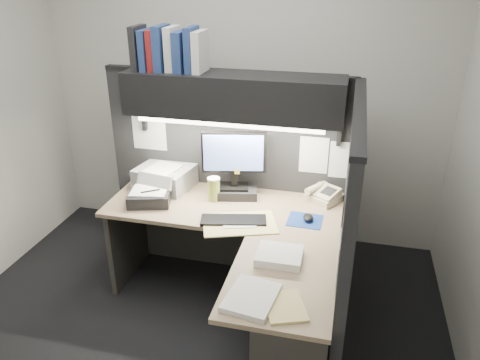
# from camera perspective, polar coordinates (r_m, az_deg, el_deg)

# --- Properties ---
(floor) EXTENTS (3.50, 3.50, 0.00)m
(floor) POSITION_cam_1_polar(r_m,az_deg,el_deg) (3.43, -6.13, -18.07)
(floor) COLOR black
(floor) RESTS_ON ground
(wall_back) EXTENTS (3.50, 0.04, 2.70)m
(wall_back) POSITION_cam_1_polar(r_m,az_deg,el_deg) (4.08, 0.11, 10.87)
(wall_back) COLOR beige
(wall_back) RESTS_ON floor
(partition_back) EXTENTS (1.90, 0.06, 1.60)m
(partition_back) POSITION_cam_1_polar(r_m,az_deg,el_deg) (3.73, -1.51, 0.55)
(partition_back) COLOR black
(partition_back) RESTS_ON floor
(partition_right) EXTENTS (0.06, 1.50, 1.60)m
(partition_right) POSITION_cam_1_polar(r_m,az_deg,el_deg) (2.95, 12.75, -7.02)
(partition_right) COLOR black
(partition_right) RESTS_ON floor
(desk) EXTENTS (1.70, 1.53, 0.73)m
(desk) POSITION_cam_1_polar(r_m,az_deg,el_deg) (3.05, 1.26, -13.36)
(desk) COLOR #947B5E
(desk) RESTS_ON floor
(overhead_shelf) EXTENTS (1.55, 0.34, 0.30)m
(overhead_shelf) POSITION_cam_1_polar(r_m,az_deg,el_deg) (3.31, -0.86, 10.29)
(overhead_shelf) COLOR black
(overhead_shelf) RESTS_ON partition_back
(task_light_tube) EXTENTS (1.32, 0.04, 0.04)m
(task_light_tube) POSITION_cam_1_polar(r_m,az_deg,el_deg) (3.22, -1.47, 6.76)
(task_light_tube) COLOR white
(task_light_tube) RESTS_ON overhead_shelf
(monitor) EXTENTS (0.47, 0.28, 0.51)m
(monitor) POSITION_cam_1_polar(r_m,az_deg,el_deg) (3.47, -0.72, 1.07)
(monitor) COLOR black
(monitor) RESTS_ON desk
(keyboard) EXTENTS (0.47, 0.24, 0.02)m
(keyboard) POSITION_cam_1_polar(r_m,az_deg,el_deg) (3.20, -0.80, -4.93)
(keyboard) COLOR black
(keyboard) RESTS_ON desk
(mousepad) EXTENTS (0.24, 0.22, 0.00)m
(mousepad) POSITION_cam_1_polar(r_m,az_deg,el_deg) (3.25, 7.92, -4.89)
(mousepad) COLOR navy
(mousepad) RESTS_ON desk
(mouse) EXTENTS (0.08, 0.11, 0.04)m
(mouse) POSITION_cam_1_polar(r_m,az_deg,el_deg) (3.24, 8.30, -4.53)
(mouse) COLOR black
(mouse) RESTS_ON mousepad
(telephone) EXTENTS (0.30, 0.31, 0.09)m
(telephone) POSITION_cam_1_polar(r_m,az_deg,el_deg) (3.52, 10.25, -1.81)
(telephone) COLOR beige
(telephone) RESTS_ON desk
(coffee_cup) EXTENTS (0.09, 0.09, 0.17)m
(coffee_cup) POSITION_cam_1_polar(r_m,az_deg,el_deg) (3.46, -3.21, -1.17)
(coffee_cup) COLOR #B5B548
(coffee_cup) RESTS_ON desk
(printer) EXTENTS (0.46, 0.41, 0.16)m
(printer) POSITION_cam_1_polar(r_m,az_deg,el_deg) (3.72, -9.12, 0.38)
(printer) COLOR #9C9FA2
(printer) RESTS_ON desk
(notebook_stack) EXTENTS (0.35, 0.32, 0.09)m
(notebook_stack) POSITION_cam_1_polar(r_m,az_deg,el_deg) (3.50, -10.96, -2.06)
(notebook_stack) COLOR black
(notebook_stack) RESTS_ON desk
(open_folder) EXTENTS (0.57, 0.47, 0.01)m
(open_folder) POSITION_cam_1_polar(r_m,az_deg,el_deg) (3.17, -0.06, -5.32)
(open_folder) COLOR #D4C577
(open_folder) RESTS_ON desk
(paper_stack_a) EXTENTS (0.27, 0.23, 0.05)m
(paper_stack_a) POSITION_cam_1_polar(r_m,az_deg,el_deg) (2.81, 4.83, -9.20)
(paper_stack_a) COLOR white
(paper_stack_a) RESTS_ON desk
(paper_stack_b) EXTENTS (0.29, 0.34, 0.03)m
(paper_stack_b) POSITION_cam_1_polar(r_m,az_deg,el_deg) (2.51, 1.42, -14.12)
(paper_stack_b) COLOR white
(paper_stack_b) RESTS_ON desk
(manila_stack) EXTENTS (0.27, 0.30, 0.01)m
(manila_stack) POSITION_cam_1_polar(r_m,az_deg,el_deg) (2.48, 5.48, -15.08)
(manila_stack) COLOR #D4C577
(manila_stack) RESTS_ON desk
(binder_row) EXTENTS (0.50, 0.25, 0.31)m
(binder_row) POSITION_cam_1_polar(r_m,az_deg,el_deg) (3.39, -8.58, 15.44)
(binder_row) COLOR black
(binder_row) RESTS_ON overhead_shelf
(pinned_papers) EXTENTS (1.76, 1.31, 0.51)m
(pinned_papers) POSITION_cam_1_polar(r_m,az_deg,el_deg) (3.22, 3.47, 1.41)
(pinned_papers) COLOR white
(pinned_papers) RESTS_ON partition_back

